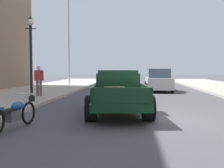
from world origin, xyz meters
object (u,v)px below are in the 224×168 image
Objects in this scene: car_background_silver at (158,81)px; motorcycle_parked at (14,113)px; street_lamp_near at (31,52)px; flagpole at (71,24)px; hotrod_truck_dark_green at (118,93)px; pedestrian_sidewalk_left at (39,79)px.

motorcycle_parked is at bearing -111.05° from car_background_silver.
car_background_silver is 1.12× the size of street_lamp_near.
street_lamp_near is 13.40m from flagpole.
car_background_silver reaches higher than hotrod_truck_dark_green.
street_lamp_near is (0.54, -2.47, 1.30)m from pedestrian_sidewalk_left.
flagpole is at bearing 98.20° from motorcycle_parked.
street_lamp_near is (-1.44, 5.02, 1.94)m from motorcycle_parked.
car_background_silver is at bearing 76.44° from hotrod_truck_dark_green.
pedestrian_sidewalk_left is at bearing -141.69° from car_background_silver.
motorcycle_parked is 5.58m from street_lamp_near.
pedestrian_sidewalk_left reaches higher than car_background_silver.
flagpole is (-7.60, 4.93, 5.00)m from car_background_silver.
street_lamp_near reaches higher than car_background_silver.
motorcycle_parked is 18.90m from flagpole.
street_lamp_near is at bearing 153.77° from hotrod_truck_dark_green.
pedestrian_sidewalk_left is 11.47m from flagpole.
hotrod_truck_dark_green is 1.31× the size of street_lamp_near.
hotrod_truck_dark_green is 3.06× the size of pedestrian_sidewalk_left.
hotrod_truck_dark_green is 16.57m from flagpole.
motorcycle_parked is 1.27× the size of pedestrian_sidewalk_left.
car_background_silver is 10.40m from street_lamp_near.
pedestrian_sidewalk_left is (-6.99, -5.52, 0.32)m from car_background_silver.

